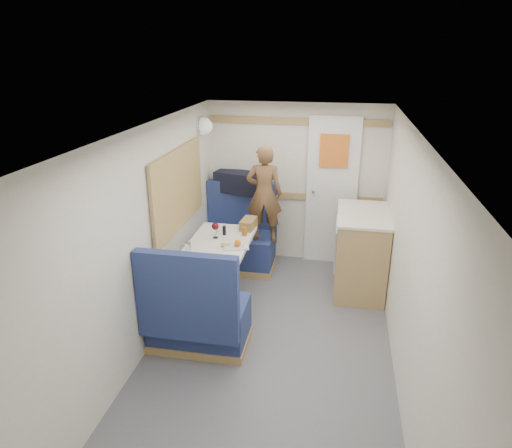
% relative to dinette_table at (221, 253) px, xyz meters
% --- Properties ---
extents(floor, '(4.50, 4.50, 0.00)m').
position_rel_dinette_table_xyz_m(floor, '(0.65, -1.00, -0.57)').
color(floor, '#515156').
rests_on(floor, ground).
extents(ceiling, '(4.50, 4.50, 0.00)m').
position_rel_dinette_table_xyz_m(ceiling, '(0.65, -1.00, 1.43)').
color(ceiling, silver).
rests_on(ceiling, wall_back).
extents(wall_back, '(2.20, 0.02, 2.00)m').
position_rel_dinette_table_xyz_m(wall_back, '(0.65, 1.25, 0.43)').
color(wall_back, silver).
rests_on(wall_back, floor).
extents(wall_left, '(0.02, 4.50, 2.00)m').
position_rel_dinette_table_xyz_m(wall_left, '(-0.45, -1.00, 0.43)').
color(wall_left, silver).
rests_on(wall_left, floor).
extents(wall_right, '(0.02, 4.50, 2.00)m').
position_rel_dinette_table_xyz_m(wall_right, '(1.75, -1.00, 0.43)').
color(wall_right, silver).
rests_on(wall_right, floor).
extents(oak_trim_low, '(2.15, 0.02, 0.08)m').
position_rel_dinette_table_xyz_m(oak_trim_low, '(0.65, 1.23, 0.28)').
color(oak_trim_low, '#9A7F45').
rests_on(oak_trim_low, wall_back).
extents(oak_trim_high, '(2.15, 0.02, 0.08)m').
position_rel_dinette_table_xyz_m(oak_trim_high, '(0.65, 1.23, 1.21)').
color(oak_trim_high, '#9A7F45').
rests_on(oak_trim_high, wall_back).
extents(side_window, '(0.04, 1.30, 0.72)m').
position_rel_dinette_table_xyz_m(side_window, '(-0.43, 0.00, 0.68)').
color(side_window, '#9EA48B').
rests_on(side_window, wall_left).
extents(rear_door, '(0.62, 0.12, 1.86)m').
position_rel_dinette_table_xyz_m(rear_door, '(1.10, 1.22, 0.41)').
color(rear_door, white).
rests_on(rear_door, wall_back).
extents(dinette_table, '(0.62, 0.92, 0.72)m').
position_rel_dinette_table_xyz_m(dinette_table, '(0.00, 0.00, 0.00)').
color(dinette_table, white).
rests_on(dinette_table, floor).
extents(bench_far, '(0.90, 0.59, 1.05)m').
position_rel_dinette_table_xyz_m(bench_far, '(-0.00, 0.86, -0.27)').
color(bench_far, '#171C49').
rests_on(bench_far, floor).
extents(bench_near, '(0.90, 0.59, 1.05)m').
position_rel_dinette_table_xyz_m(bench_near, '(-0.00, -0.86, -0.27)').
color(bench_near, '#171C49').
rests_on(bench_near, floor).
extents(ledge, '(0.90, 0.14, 0.04)m').
position_rel_dinette_table_xyz_m(ledge, '(-0.00, 1.12, 0.31)').
color(ledge, '#9A7F45').
rests_on(ledge, bench_far).
extents(dome_light, '(0.20, 0.20, 0.20)m').
position_rel_dinette_table_xyz_m(dome_light, '(-0.39, 0.85, 1.18)').
color(dome_light, white).
rests_on(dome_light, wall_left).
extents(galley_counter, '(0.57, 0.92, 0.92)m').
position_rel_dinette_table_xyz_m(galley_counter, '(1.47, 0.55, -0.10)').
color(galley_counter, '#9A7F45').
rests_on(galley_counter, floor).
extents(person, '(0.43, 0.30, 1.14)m').
position_rel_dinette_table_xyz_m(person, '(0.34, 0.71, 0.45)').
color(person, brown).
rests_on(person, bench_far).
extents(duffel_bag, '(0.58, 0.36, 0.26)m').
position_rel_dinette_table_xyz_m(duffel_bag, '(-0.07, 1.12, 0.46)').
color(duffel_bag, black).
rests_on(duffel_bag, ledge).
extents(tray, '(0.33, 0.38, 0.02)m').
position_rel_dinette_table_xyz_m(tray, '(0.19, -0.09, 0.16)').
color(tray, silver).
rests_on(tray, dinette_table).
extents(orange_fruit, '(0.07, 0.07, 0.07)m').
position_rel_dinette_table_xyz_m(orange_fruit, '(0.22, -0.16, 0.21)').
color(orange_fruit, orange).
rests_on(orange_fruit, tray).
extents(cheese_block, '(0.10, 0.07, 0.03)m').
position_rel_dinette_table_xyz_m(cheese_block, '(0.10, -0.16, 0.19)').
color(cheese_block, '#E6CE85').
rests_on(cheese_block, tray).
extents(wine_glass, '(0.08, 0.08, 0.17)m').
position_rel_dinette_table_xyz_m(wine_glass, '(-0.06, 0.04, 0.28)').
color(wine_glass, white).
rests_on(wine_glass, dinette_table).
extents(tumbler_left, '(0.06, 0.06, 0.10)m').
position_rel_dinette_table_xyz_m(tumbler_left, '(-0.23, -0.37, 0.20)').
color(tumbler_left, white).
rests_on(tumbler_left, dinette_table).
extents(beer_glass, '(0.06, 0.06, 0.09)m').
position_rel_dinette_table_xyz_m(beer_glass, '(0.22, 0.16, 0.20)').
color(beer_glass, '#8D5914').
rests_on(beer_glass, dinette_table).
extents(pepper_grinder, '(0.04, 0.04, 0.10)m').
position_rel_dinette_table_xyz_m(pepper_grinder, '(0.01, 0.14, 0.20)').
color(pepper_grinder, black).
rests_on(pepper_grinder, dinette_table).
extents(salt_grinder, '(0.04, 0.04, 0.09)m').
position_rel_dinette_table_xyz_m(salt_grinder, '(-0.06, 0.14, 0.20)').
color(salt_grinder, silver).
rests_on(salt_grinder, dinette_table).
extents(bread_loaf, '(0.16, 0.27, 0.11)m').
position_rel_dinette_table_xyz_m(bread_loaf, '(0.22, 0.38, 0.21)').
color(bread_loaf, olive).
rests_on(bread_loaf, dinette_table).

